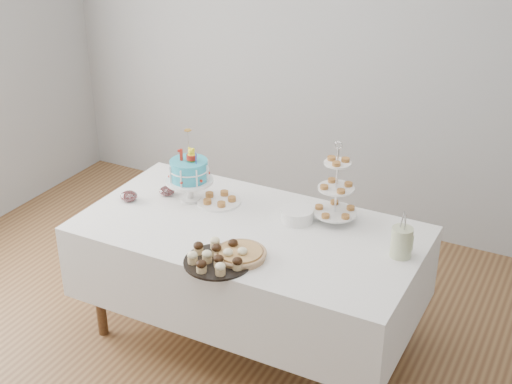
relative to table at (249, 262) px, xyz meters
The scene contains 12 objects.
floor 0.62m from the table, 90.00° to the right, with size 5.00×5.00×0.00m, color brown.
walls 0.86m from the table, 90.00° to the right, with size 5.04×4.04×2.70m.
table is the anchor object (origin of this frame).
birthday_cake 0.61m from the table, 163.55° to the left, with size 0.29×0.29×0.44m.
cupcake_tray 0.48m from the table, 85.76° to the right, with size 0.35×0.35×0.08m.
pie 0.41m from the table, 70.11° to the right, with size 0.28×0.28×0.04m.
tiered_stand 0.65m from the table, 37.01° to the left, with size 0.25×0.25×0.49m.
plate_stack 0.39m from the table, 43.92° to the left, with size 0.19×0.19×0.07m.
pastry_plate 0.43m from the table, 148.44° to the left, with size 0.27×0.27×0.04m.
jam_bowl_a 0.84m from the table, behind, with size 0.10×0.10×0.06m.
jam_bowl_b 0.70m from the table, 168.64° to the left, with size 0.09×0.09×0.06m.
utensil_pitcher 0.90m from the table, ahead, with size 0.12×0.11×0.25m.
Camera 1 is at (1.64, -2.77, 2.72)m, focal length 50.00 mm.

